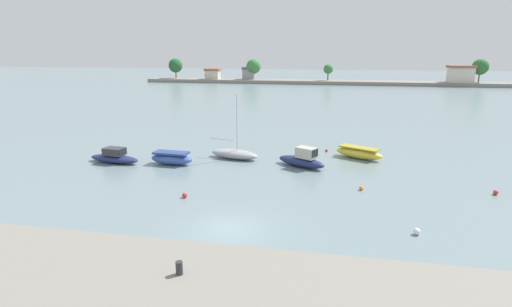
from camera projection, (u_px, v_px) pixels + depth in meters
The scene contains 14 objects.
ground_plane at pixel (230, 229), 23.58m from camera, with size 400.00×400.00×0.00m, color slate.
seawall_embankment at pixel (166, 306), 14.69m from camera, with size 93.24×6.01×2.19m, color gray.
mooring_bollard at pixel (179, 268), 14.67m from camera, with size 0.26×0.26×0.50m, color #2D2D33.
moored_boat_0 at pixel (114, 157), 37.33m from camera, with size 5.23×2.23×1.40m.
moored_boat_1 at pixel (172, 158), 36.77m from camera, with size 4.07×1.81×1.16m.
moored_boat_2 at pixel (234, 154), 38.76m from camera, with size 5.15×2.87×6.22m.
moored_boat_3 at pixel (302, 160), 35.92m from camera, with size 4.82×3.48×1.83m.
moored_boat_4 at pixel (359, 153), 38.80m from camera, with size 4.82×3.49×1.11m.
mooring_buoy_0 at pixel (185, 195), 28.50m from camera, with size 0.36×0.36×0.36m, color red.
mooring_buoy_1 at pixel (326, 150), 41.37m from camera, with size 0.28×0.28×0.28m, color red.
mooring_buoy_2 at pixel (496, 192), 29.06m from camera, with size 0.36×0.36×0.36m, color red.
mooring_buoy_3 at pixel (361, 188), 30.04m from camera, with size 0.32×0.32×0.32m, color orange.
mooring_buoy_4 at pixel (417, 231), 22.77m from camera, with size 0.39×0.39×0.39m, color white.
distant_shoreline at pixel (322, 78), 123.80m from camera, with size 108.69×8.53×7.68m.
Camera 1 is at (5.73, -21.03, 10.12)m, focal length 28.37 mm.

